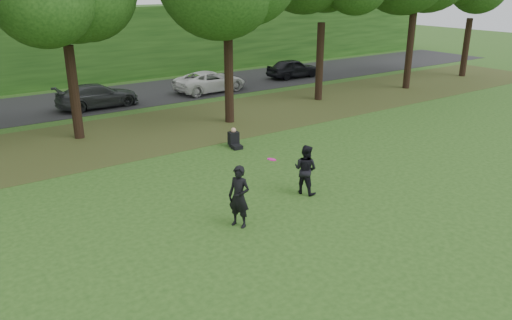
{
  "coord_description": "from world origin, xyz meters",
  "views": [
    {
      "loc": [
        -8.84,
        -8.31,
        6.69
      ],
      "look_at": [
        -0.25,
        3.94,
        1.3
      ],
      "focal_mm": 35.0,
      "sensor_mm": 36.0,
      "label": 1
    }
  ],
  "objects_px": {
    "frisbee": "(272,159)",
    "seated_person": "(234,140)",
    "player_left": "(239,197)",
    "player_right": "(305,169)"
  },
  "relations": [
    {
      "from": "frisbee",
      "to": "seated_person",
      "type": "relative_size",
      "value": 0.45
    },
    {
      "from": "player_left",
      "to": "player_right",
      "type": "xyz_separation_m",
      "value": [
        3.09,
        0.74,
        -0.08
      ]
    },
    {
      "from": "frisbee",
      "to": "seated_person",
      "type": "xyz_separation_m",
      "value": [
        2.52,
        6.0,
        -1.4
      ]
    },
    {
      "from": "player_left",
      "to": "seated_person",
      "type": "height_order",
      "value": "player_left"
    },
    {
      "from": "frisbee",
      "to": "seated_person",
      "type": "bearing_deg",
      "value": 67.25
    },
    {
      "from": "player_right",
      "to": "seated_person",
      "type": "bearing_deg",
      "value": -29.11
    },
    {
      "from": "player_right",
      "to": "frisbee",
      "type": "height_order",
      "value": "frisbee"
    },
    {
      "from": "player_left",
      "to": "seated_person",
      "type": "relative_size",
      "value": 2.21
    },
    {
      "from": "player_left",
      "to": "frisbee",
      "type": "height_order",
      "value": "player_left"
    },
    {
      "from": "seated_person",
      "to": "player_left",
      "type": "bearing_deg",
      "value": -112.35
    }
  ]
}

